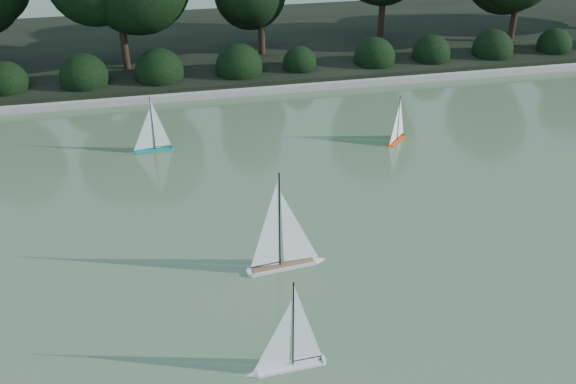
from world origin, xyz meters
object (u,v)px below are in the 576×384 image
(sailboat_white_a, at_px, (284,355))
(sailboat_teal, at_px, (149,143))
(sailboat_white_b, at_px, (289,252))
(sailboat_orange, at_px, (396,135))

(sailboat_white_a, height_order, sailboat_teal, sailboat_white_a)
(sailboat_white_a, distance_m, sailboat_teal, 7.28)
(sailboat_white_b, xyz_separation_m, sailboat_orange, (3.40, 4.15, -0.11))
(sailboat_orange, relative_size, sailboat_teal, 0.86)
(sailboat_white_a, relative_size, sailboat_teal, 1.15)
(sailboat_white_a, xyz_separation_m, sailboat_white_b, (0.55, 2.26, 0.05))
(sailboat_white_a, height_order, sailboat_white_b, sailboat_white_b)
(sailboat_white_b, height_order, sailboat_orange, sailboat_white_b)
(sailboat_orange, bearing_deg, sailboat_teal, 173.14)
(sailboat_white_b, bearing_deg, sailboat_white_a, -103.66)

